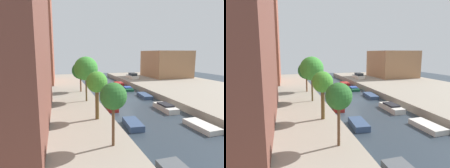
{
  "view_description": "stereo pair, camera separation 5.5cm",
  "coord_description": "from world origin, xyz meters",
  "views": [
    {
      "loc": [
        -10.03,
        -28.1,
        7.34
      ],
      "look_at": [
        -0.72,
        5.59,
        1.74
      ],
      "focal_mm": 31.12,
      "sensor_mm": 36.0,
      "label": 1
    },
    {
      "loc": [
        -9.97,
        -28.12,
        7.34
      ],
      "look_at": [
        -0.72,
        5.59,
        1.74
      ],
      "focal_mm": 31.12,
      "sensor_mm": 36.0,
      "label": 2
    }
  ],
  "objects": [
    {
      "name": "ground_plane",
      "position": [
        0.0,
        0.0,
        0.0
      ],
      "size": [
        84.0,
        84.0,
        0.0
      ],
      "primitive_type": "plane",
      "color": "#28333D"
    },
    {
      "name": "moored_boat_left_1",
      "position": [
        -3.06,
        -10.75,
        0.29
      ],
      "size": [
        1.68,
        3.26,
        0.59
      ],
      "color": "#33476B",
      "rests_on": "ground_plane"
    },
    {
      "name": "quay_right",
      "position": [
        15.0,
        0.0,
        0.5
      ],
      "size": [
        20.0,
        64.0,
        1.0
      ],
      "primitive_type": "cube",
      "color": "gray",
      "rests_on": "ground_plane"
    },
    {
      "name": "parked_car",
      "position": [
        7.99,
        17.65,
        1.57
      ],
      "size": [
        1.73,
        4.4,
        1.37
      ],
      "color": "beige",
      "rests_on": "quay_right"
    },
    {
      "name": "low_block_right",
      "position": [
        18.0,
        18.73,
        4.46
      ],
      "size": [
        10.0,
        10.98,
        6.92
      ],
      "primitive_type": "cube",
      "color": "#9E704C",
      "rests_on": "quay_right"
    },
    {
      "name": "moored_boat_left_2",
      "position": [
        -3.52,
        -4.08,
        0.35
      ],
      "size": [
        1.35,
        3.59,
        0.84
      ],
      "color": "maroon",
      "rests_on": "ground_plane"
    },
    {
      "name": "street_tree_1",
      "position": [
        -6.58,
        -10.26,
        4.54
      ],
      "size": [
        2.02,
        2.02,
        4.65
      ],
      "color": "brown",
      "rests_on": "quay_left"
    },
    {
      "name": "moored_boat_right_1",
      "position": [
        3.27,
        -12.98,
        0.26
      ],
      "size": [
        1.8,
        3.74,
        0.51
      ],
      "color": "beige",
      "rests_on": "ground_plane"
    },
    {
      "name": "street_tree_2",
      "position": [
        -6.58,
        -2.82,
        5.32
      ],
      "size": [
        3.13,
        3.13,
        5.9
      ],
      "color": "brown",
      "rests_on": "quay_left"
    },
    {
      "name": "apartment_tower_far",
      "position": [
        -16.0,
        17.24,
        13.08
      ],
      "size": [
        10.0,
        13.67,
        24.15
      ],
      "primitive_type": "cube",
      "color": "brown",
      "rests_on": "quay_left"
    },
    {
      "name": "moored_boat_right_3",
      "position": [
        3.71,
        1.07,
        0.27
      ],
      "size": [
        1.76,
        4.13,
        0.54
      ],
      "color": "#33476B",
      "rests_on": "ground_plane"
    },
    {
      "name": "quay_left",
      "position": [
        -15.0,
        0.0,
        0.5
      ],
      "size": [
        20.0,
        64.0,
        1.0
      ],
      "primitive_type": "cube",
      "color": "gray",
      "rests_on": "ground_plane"
    },
    {
      "name": "street_tree_3",
      "position": [
        -6.58,
        3.83,
        4.48
      ],
      "size": [
        2.77,
        2.77,
        4.88
      ],
      "color": "brown",
      "rests_on": "quay_left"
    },
    {
      "name": "moored_boat_right_4",
      "position": [
        3.12,
        7.67,
        0.29
      ],
      "size": [
        1.79,
        3.35,
        0.69
      ],
      "color": "#195638",
      "rests_on": "ground_plane"
    },
    {
      "name": "moored_boat_right_5",
      "position": [
        3.34,
        14.35,
        0.3
      ],
      "size": [
        1.86,
        3.27,
        0.6
      ],
      "color": "maroon",
      "rests_on": "ground_plane"
    },
    {
      "name": "moored_boat_right_2",
      "position": [
        3.13,
        -6.5,
        0.37
      ],
      "size": [
        1.5,
        4.16,
        0.84
      ],
      "color": "beige",
      "rests_on": "ground_plane"
    },
    {
      "name": "street_tree_0",
      "position": [
        -6.58,
        -15.96,
        4.46
      ],
      "size": [
        1.84,
        1.84,
        4.42
      ],
      "color": "brown",
      "rests_on": "quay_left"
    }
  ]
}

